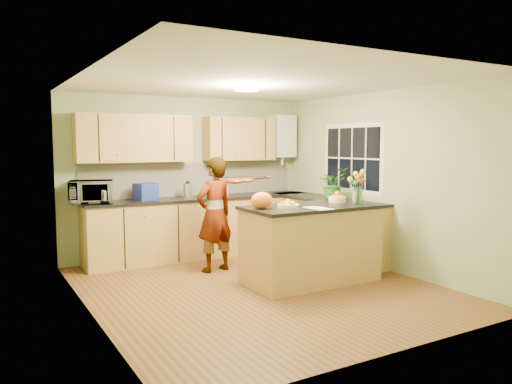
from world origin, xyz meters
TOP-DOWN VIEW (x-y plane):
  - floor at (0.00, 0.00)m, footprint 4.50×4.50m
  - ceiling at (0.00, 0.00)m, footprint 4.00×4.50m
  - wall_back at (0.00, 2.25)m, footprint 4.00×0.02m
  - wall_front at (0.00, -2.25)m, footprint 4.00×0.02m
  - wall_left at (-2.00, 0.00)m, footprint 0.02×4.50m
  - wall_right at (2.00, 0.00)m, footprint 0.02×4.50m
  - back_counter at (0.10, 1.95)m, footprint 3.64×0.62m
  - right_counter at (1.70, 0.85)m, footprint 0.62×2.24m
  - splashback at (0.10, 2.23)m, footprint 3.60×0.02m
  - upper_cabinets at (-0.18, 2.08)m, footprint 3.20×0.34m
  - boiler at (1.70, 2.09)m, footprint 0.40×0.30m
  - window_right at (1.99, 0.60)m, footprint 0.01×1.30m
  - light_switch at (-1.99, -0.60)m, footprint 0.02×0.09m
  - ceiling_lamp at (0.00, 0.30)m, footprint 0.30×0.30m
  - peninsula_island at (0.72, -0.10)m, footprint 1.72×0.88m
  - fruit_dish at (0.37, -0.10)m, footprint 0.27×0.27m
  - orange_bowl at (1.27, 0.05)m, footprint 0.23×0.23m
  - flower_vase at (1.32, -0.28)m, footprint 0.28×0.28m
  - orange_bag at (0.02, -0.05)m, footprint 0.28×0.25m
  - papers at (0.62, -0.40)m, footprint 0.23×0.31m
  - violinist at (-0.12, 1.00)m, footprint 0.65×0.49m
  - violin at (0.08, 0.78)m, footprint 0.67×0.58m
  - microwave at (-1.57, 1.95)m, footprint 0.66×0.53m
  - blue_box at (-0.78, 1.98)m, footprint 0.37×0.32m
  - kettle at (-0.13, 1.93)m, footprint 0.16×0.16m
  - jar_cream at (0.26, 1.98)m, footprint 0.10×0.10m
  - jar_white at (0.49, 1.91)m, footprint 0.14×0.14m
  - potted_plant at (1.70, 0.70)m, footprint 0.49×0.45m

SIDE VIEW (x-z plane):
  - floor at x=0.00m, z-range 0.00..0.00m
  - back_counter at x=0.10m, z-range 0.00..0.94m
  - right_counter at x=1.70m, z-range 0.00..0.94m
  - peninsula_island at x=0.72m, z-range 0.00..0.99m
  - violinist at x=-0.12m, z-range 0.00..1.59m
  - papers at x=0.62m, z-range 0.99..1.00m
  - jar_cream at x=0.26m, z-range 0.94..1.09m
  - fruit_dish at x=0.37m, z-range 0.98..1.07m
  - jar_white at x=0.49m, z-range 0.94..1.11m
  - orange_bowl at x=1.27m, z-range 0.97..1.11m
  - kettle at x=-0.13m, z-range 0.91..1.21m
  - blue_box at x=-0.78m, z-range 0.94..1.19m
  - orange_bag at x=0.02m, z-range 0.99..1.19m
  - microwave at x=-1.57m, z-range 0.94..1.26m
  - potted_plant at x=1.70m, z-range 0.94..1.41m
  - splashback at x=0.10m, z-range 0.94..1.46m
  - wall_back at x=0.00m, z-range 0.00..2.50m
  - wall_front at x=0.00m, z-range 0.00..2.50m
  - wall_left at x=-2.00m, z-range 0.00..2.50m
  - wall_right at x=2.00m, z-range 0.00..2.50m
  - violin at x=0.08m, z-range 1.19..1.35m
  - light_switch at x=-1.99m, z-range 1.26..1.34m
  - flower_vase at x=1.32m, z-range 1.07..1.58m
  - window_right at x=1.99m, z-range 1.02..2.08m
  - upper_cabinets at x=-0.18m, z-range 1.50..2.20m
  - boiler at x=1.70m, z-range 1.47..2.33m
  - ceiling_lamp at x=0.00m, z-range 2.43..2.50m
  - ceiling at x=0.00m, z-range 2.49..2.51m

